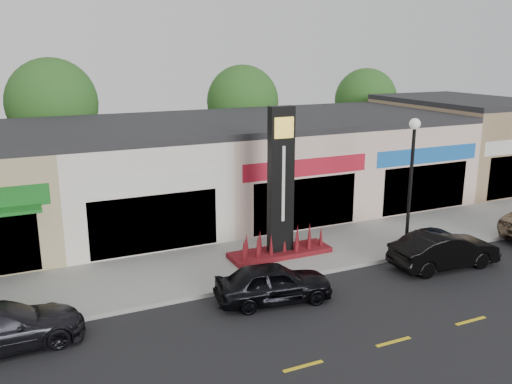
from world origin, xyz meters
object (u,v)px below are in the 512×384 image
car_dark_sedan (1,327)px  car_black_sedan (274,283)px  car_black_conv (444,250)px  pylon_sign (281,204)px  lamp_east_near (411,172)px

car_dark_sedan → car_black_sedan: 8.32m
car_black_conv → pylon_sign: bearing=60.2°
lamp_east_near → car_black_sedan: (-6.98, -1.68, -2.81)m
car_dark_sedan → car_black_sedan: car_black_sedan is taller
lamp_east_near → car_black_conv: 3.31m
lamp_east_near → car_black_sedan: bearing=-166.5°
pylon_sign → car_black_conv: bearing=-33.2°
pylon_sign → car_dark_sedan: bearing=-164.6°
lamp_east_near → pylon_sign: 5.42m
car_dark_sedan → car_black_sedan: bearing=-95.9°
car_dark_sedan → lamp_east_near: bearing=-87.9°
car_black_conv → car_black_sedan: bearing=92.5°
car_black_sedan → pylon_sign: bearing=-22.2°
lamp_east_near → car_black_conv: (0.34, -1.79, -2.76)m
pylon_sign → car_black_conv: pylon_sign is taller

